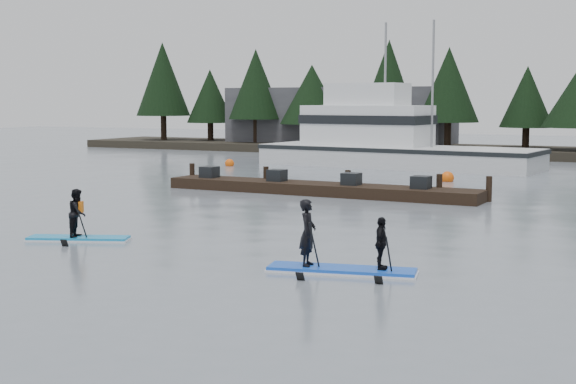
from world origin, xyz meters
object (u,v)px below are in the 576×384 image
at_px(fishing_boat_large, 389,154).
at_px(paddleboard_duo, 340,249).
at_px(paddleboard_solo, 78,220).
at_px(floating_dock, 319,189).

relative_size(fishing_boat_large, paddleboard_duo, 4.94).
bearing_deg(paddleboard_solo, floating_dock, 61.59).
xyz_separation_m(paddleboard_solo, paddleboard_duo, (8.28, -0.71, -0.02)).
height_order(fishing_boat_large, floating_dock, fishing_boat_large).
height_order(fishing_boat_large, paddleboard_solo, fishing_boat_large).
height_order(fishing_boat_large, paddleboard_duo, fishing_boat_large).
bearing_deg(floating_dock, paddleboard_solo, -94.78).
relative_size(paddleboard_solo, paddleboard_duo, 0.83).
bearing_deg(paddleboard_duo, floating_dock, 103.82).
distance_m(paddleboard_solo, paddleboard_duo, 8.31).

